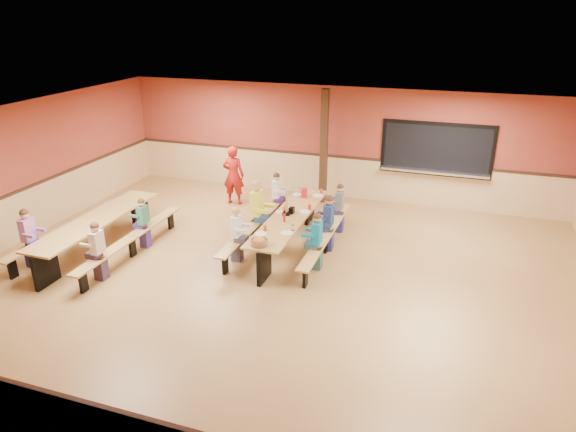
% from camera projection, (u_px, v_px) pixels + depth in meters
% --- Properties ---
extents(ground, '(12.00, 12.00, 0.00)m').
position_uv_depth(ground, '(274.00, 278.00, 9.98)').
color(ground, brown).
rests_on(ground, ground).
extents(room_envelope, '(12.04, 10.04, 3.02)m').
position_uv_depth(room_envelope, '(273.00, 246.00, 9.72)').
color(room_envelope, brown).
rests_on(room_envelope, ground).
extents(kitchen_pass_through, '(2.78, 0.28, 1.38)m').
position_uv_depth(kitchen_pass_through, '(436.00, 152.00, 13.00)').
color(kitchen_pass_through, black).
rests_on(kitchen_pass_through, ground).
extents(structural_post, '(0.18, 0.18, 3.00)m').
position_uv_depth(structural_post, '(324.00, 148.00, 13.33)').
color(structural_post, black).
rests_on(structural_post, ground).
extents(cafeteria_table_main, '(1.91, 3.70, 0.74)m').
position_uv_depth(cafeteria_table_main, '(290.00, 225.00, 11.09)').
color(cafeteria_table_main, '#A37E41').
rests_on(cafeteria_table_main, ground).
extents(cafeteria_table_second, '(1.91, 3.70, 0.74)m').
position_uv_depth(cafeteria_table_second, '(98.00, 228.00, 10.92)').
color(cafeteria_table_second, '#A37E41').
rests_on(cafeteria_table_second, ground).
extents(seated_child_white_left, '(0.35, 0.28, 1.16)m').
position_uv_depth(seated_child_white_left, '(237.00, 235.00, 10.47)').
color(seated_child_white_left, silver).
rests_on(seated_child_white_left, ground).
extents(seated_adult_yellow, '(0.44, 0.36, 1.36)m').
position_uv_depth(seated_adult_yellow, '(257.00, 211.00, 11.43)').
color(seated_adult_yellow, yellow).
rests_on(seated_adult_yellow, ground).
extents(seated_child_grey_left, '(0.35, 0.28, 1.16)m').
position_uv_depth(seated_child_grey_left, '(277.00, 196.00, 12.60)').
color(seated_child_grey_left, silver).
rests_on(seated_child_grey_left, ground).
extents(seated_child_teal_right, '(0.36, 0.29, 1.18)m').
position_uv_depth(seated_child_teal_right, '(317.00, 242.00, 10.14)').
color(seated_child_teal_right, '#0C6486').
rests_on(seated_child_teal_right, ground).
extents(seated_child_navy_right, '(0.37, 0.31, 1.22)m').
position_uv_depth(seated_child_navy_right, '(328.00, 223.00, 10.94)').
color(seated_child_navy_right, navy).
rests_on(seated_child_navy_right, ground).
extents(seated_child_char_right, '(0.34, 0.28, 1.15)m').
position_uv_depth(seated_child_char_right, '(339.00, 208.00, 11.85)').
color(seated_child_char_right, '#50565A').
rests_on(seated_child_char_right, ground).
extents(seated_child_purple_sec, '(0.37, 0.31, 1.22)m').
position_uv_depth(seated_child_purple_sec, '(29.00, 238.00, 10.23)').
color(seated_child_purple_sec, '#9A629E').
rests_on(seated_child_purple_sec, ground).
extents(seated_child_green_sec, '(0.32, 0.26, 1.11)m').
position_uv_depth(seated_child_green_sec, '(144.00, 223.00, 11.09)').
color(seated_child_green_sec, '#316F58').
rests_on(seated_child_green_sec, ground).
extents(seated_child_tan_sec, '(0.35, 0.29, 1.17)m').
position_uv_depth(seated_child_tan_sec, '(98.00, 252.00, 9.74)').
color(seated_child_tan_sec, '#C3A998').
rests_on(seated_child_tan_sec, ground).
extents(standing_woman, '(0.61, 0.44, 1.57)m').
position_uv_depth(standing_woman, '(233.00, 175.00, 13.49)').
color(standing_woman, '#A21512').
rests_on(standing_woman, ground).
extents(punch_pitcher, '(0.16, 0.16, 0.22)m').
position_uv_depth(punch_pitcher, '(304.00, 193.00, 12.02)').
color(punch_pitcher, red).
rests_on(punch_pitcher, cafeteria_table_main).
extents(chip_bowl, '(0.32, 0.32, 0.15)m').
position_uv_depth(chip_bowl, '(259.00, 242.00, 9.61)').
color(chip_bowl, orange).
rests_on(chip_bowl, cafeteria_table_main).
extents(napkin_dispenser, '(0.10, 0.14, 0.13)m').
position_uv_depth(napkin_dispenser, '(292.00, 210.00, 11.12)').
color(napkin_dispenser, black).
rests_on(napkin_dispenser, cafeteria_table_main).
extents(condiment_mustard, '(0.06, 0.06, 0.17)m').
position_uv_depth(condiment_mustard, '(283.00, 210.00, 11.10)').
color(condiment_mustard, yellow).
rests_on(condiment_mustard, cafeteria_table_main).
extents(condiment_ketchup, '(0.06, 0.06, 0.17)m').
position_uv_depth(condiment_ketchup, '(284.00, 218.00, 10.67)').
color(condiment_ketchup, '#B2140F').
rests_on(condiment_ketchup, cafeteria_table_main).
extents(table_paddle, '(0.16, 0.16, 0.56)m').
position_uv_depth(table_paddle, '(287.00, 209.00, 11.00)').
color(table_paddle, black).
rests_on(table_paddle, cafeteria_table_main).
extents(place_settings, '(0.65, 3.30, 0.11)m').
position_uv_depth(place_settings, '(290.00, 213.00, 10.99)').
color(place_settings, beige).
rests_on(place_settings, cafeteria_table_main).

